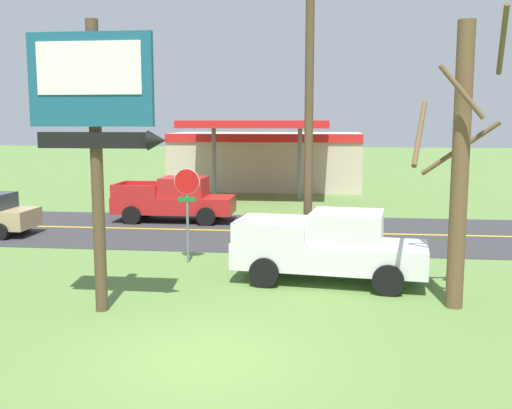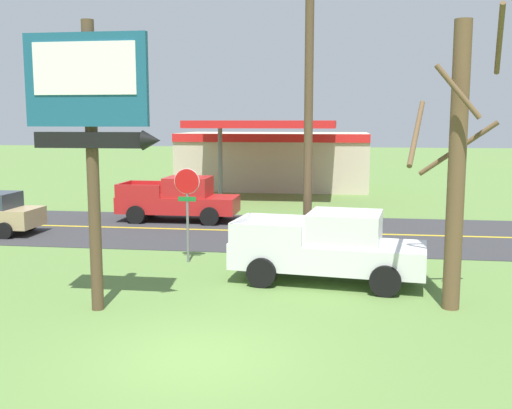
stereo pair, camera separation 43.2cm
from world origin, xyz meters
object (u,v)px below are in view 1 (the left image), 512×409
motel_sign (96,114)px  gas_station (267,159)px  bare_tree (460,162)px  pickup_red_on_road (176,200)px  stop_sign (187,198)px  pickup_white_parked_on_lawn (332,247)px  utility_pole (309,89)px

motel_sign → gas_station: 26.04m
gas_station → bare_tree: bearing=-74.1°
pickup_red_on_road → gas_station: bearing=78.7°
stop_sign → pickup_white_parked_on_lawn: 4.89m
motel_sign → gas_station: size_ratio=0.55×
bare_tree → stop_sign: bearing=153.3°
utility_pole → motel_sign: bearing=-131.6°
stop_sign → bare_tree: 8.32m
bare_tree → pickup_white_parked_on_lawn: (-2.87, 1.95, -2.49)m
motel_sign → utility_pole: 6.90m
gas_station → motel_sign: bearing=-92.6°
gas_station → pickup_red_on_road: 13.62m
bare_tree → motel_sign: bearing=-170.3°
motel_sign → pickup_white_parked_on_lawn: bearing=32.3°
pickup_white_parked_on_lawn → bare_tree: bearing=-34.1°
pickup_red_on_road → stop_sign: bearing=-73.0°
stop_sign → utility_pole: (3.72, 0.06, 3.31)m
utility_pole → bare_tree: size_ratio=1.46×
motel_sign → pickup_white_parked_on_lawn: (5.29, 3.34, -3.60)m
stop_sign → bare_tree: size_ratio=0.43×
stop_sign → bare_tree: bearing=-26.7°
bare_tree → pickup_red_on_road: (-9.62, 11.17, -2.49)m
motel_sign → bare_tree: bare_tree is taller
stop_sign → utility_pole: utility_pole is taller
stop_sign → gas_station: (0.36, 20.81, -0.08)m
utility_pole → pickup_white_parked_on_lawn: utility_pole is taller
stop_sign → gas_station: gas_station is taller
motel_sign → gas_station: bearing=87.4°
utility_pole → gas_station: 21.29m
motel_sign → utility_pole: utility_pole is taller
pickup_white_parked_on_lawn → pickup_red_on_road: bearing=126.2°
stop_sign → utility_pole: size_ratio=0.30×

